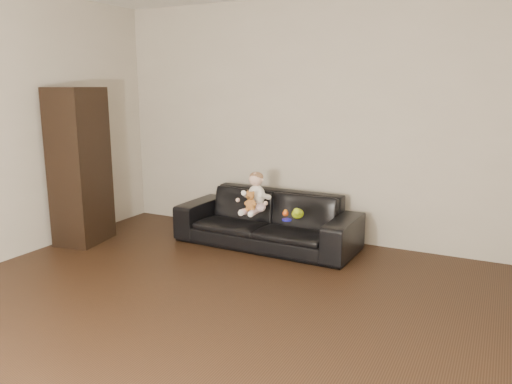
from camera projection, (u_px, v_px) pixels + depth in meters
The scene contains 10 objects.
floor at pixel (176, 351), 3.22m from camera, with size 5.50×5.50×0.00m, color black.
wall_back at pixel (323, 122), 5.35m from camera, with size 5.00×5.00×0.00m, color #B9AF9C.
sofa at pixel (267, 219), 5.32m from camera, with size 1.93×0.75×0.56m, color black.
cabinet at pixel (80, 166), 5.33m from camera, with size 0.42×0.57×1.66m, color black.
shelf_item at pixel (79, 131), 5.24m from camera, with size 0.18×0.25×0.28m, color silver.
baby at pixel (255, 195), 5.20m from camera, with size 0.29×0.36×0.43m.
teddy_bear at pixel (251, 201), 5.09m from camera, with size 0.12×0.13×0.21m.
toy_green at pixel (298, 214), 5.00m from camera, with size 0.12×0.14×0.10m, color #A1C417.
toy_rattle at pixel (285, 213), 5.08m from camera, with size 0.06×0.06×0.06m, color #DF501A.
toy_blue_disc at pixel (287, 220), 4.94m from camera, with size 0.10×0.10×0.01m, color #1717BA.
Camera 1 is at (1.78, -2.39, 1.69)m, focal length 35.00 mm.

